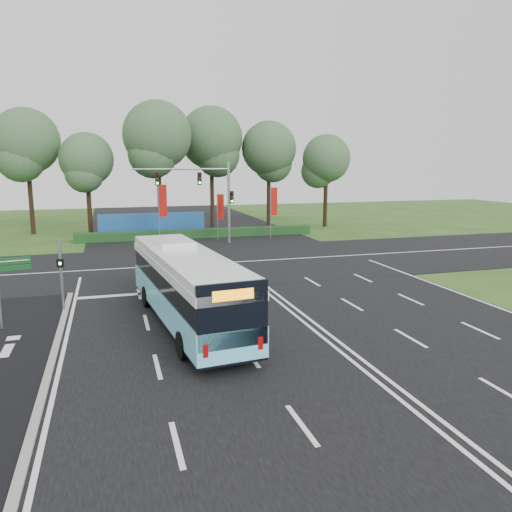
% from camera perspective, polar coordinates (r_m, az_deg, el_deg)
% --- Properties ---
extents(ground, '(120.00, 120.00, 0.00)m').
position_cam_1_polar(ground, '(23.76, 3.75, -6.28)').
color(ground, '#2A4B19').
rests_on(ground, ground).
extents(road_main, '(20.00, 120.00, 0.04)m').
position_cam_1_polar(road_main, '(23.76, 3.75, -6.23)').
color(road_main, black).
rests_on(road_main, ground).
extents(road_cross, '(120.00, 14.00, 0.05)m').
position_cam_1_polar(road_cross, '(34.93, -3.04, -0.76)').
color(road_cross, black).
rests_on(road_cross, ground).
extents(kerb_strip, '(0.25, 18.00, 0.12)m').
position_cam_1_polar(kerb_strip, '(19.68, -22.14, -10.51)').
color(kerb_strip, gray).
rests_on(kerb_strip, ground).
extents(city_bus, '(3.68, 12.05, 3.40)m').
position_cam_1_polar(city_bus, '(21.52, -7.94, -3.41)').
color(city_bus, '#6DDEFD').
rests_on(city_bus, ground).
extents(pedestrian_signal, '(0.32, 0.42, 3.42)m').
position_cam_1_polar(pedestrian_signal, '(24.89, -21.38, -1.78)').
color(pedestrian_signal, gray).
rests_on(pedestrian_signal, ground).
extents(street_sign, '(1.35, 0.34, 3.52)m').
position_cam_1_polar(street_sign, '(23.07, -26.70, -2.15)').
color(street_sign, gray).
rests_on(street_sign, ground).
extents(banner_flag_left, '(0.76, 0.14, 5.17)m').
position_cam_1_polar(banner_flag_left, '(44.15, -10.73, 5.79)').
color(banner_flag_left, gray).
rests_on(banner_flag_left, ground).
extents(banner_flag_mid, '(0.63, 0.11, 4.25)m').
position_cam_1_polar(banner_flag_mid, '(44.95, -4.15, 5.31)').
color(banner_flag_mid, gray).
rests_on(banner_flag_mid, ground).
extents(banner_flag_right, '(0.70, 0.16, 4.80)m').
position_cam_1_polar(banner_flag_right, '(46.16, 1.97, 5.88)').
color(banner_flag_right, gray).
rests_on(banner_flag_right, ground).
extents(traffic_light_gantry, '(8.41, 0.28, 7.00)m').
position_cam_1_polar(traffic_light_gantry, '(42.67, -5.50, 7.54)').
color(traffic_light_gantry, gray).
rests_on(traffic_light_gantry, ground).
extents(hedge, '(22.00, 1.20, 0.80)m').
position_cam_1_polar(hedge, '(46.96, -6.60, 2.56)').
color(hedge, '#123316').
rests_on(hedge, ground).
extents(blue_hoarding, '(10.00, 0.30, 2.20)m').
position_cam_1_polar(blue_hoarding, '(48.83, -11.76, 3.55)').
color(blue_hoarding, '#1A4F90').
rests_on(blue_hoarding, ground).
extents(eucalyptus_row, '(41.53, 9.53, 12.92)m').
position_cam_1_polar(eucalyptus_row, '(52.43, -11.39, 12.31)').
color(eucalyptus_row, black).
rests_on(eucalyptus_row, ground).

